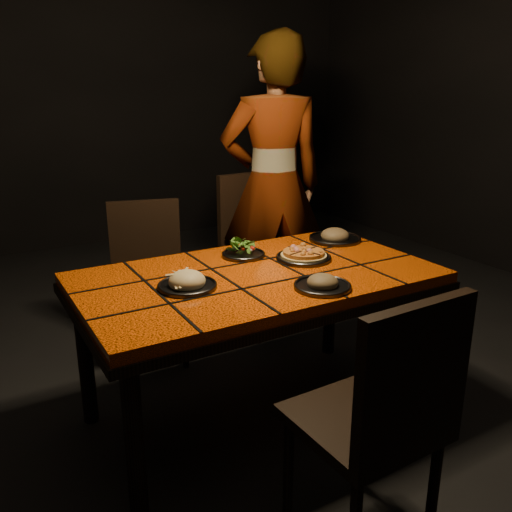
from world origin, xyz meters
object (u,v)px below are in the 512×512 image
plate_pizza (304,256)px  plate_pasta (187,283)px  diner (273,186)px  chair_near (384,412)px  chair_far_left (148,270)px  dining_table (257,289)px  chair_far_right (258,240)px

plate_pizza → plate_pasta: plate_pasta is taller
diner → plate_pasta: bearing=58.2°
chair_near → plate_pasta: bearing=-73.2°
chair_far_left → plate_pizza: size_ratio=3.34×
diner → plate_pasta: diner is taller
dining_table → diner: 1.19m
diner → plate_pizza: diner is taller
dining_table → chair_far_left: size_ratio=1.76×
dining_table → chair_far_right: (0.57, 0.98, -0.09)m
chair_near → chair_far_left: chair_near is taller
chair_far_left → diner: bearing=16.5°
chair_far_left → dining_table: bearing=-62.4°
plate_pizza → chair_far_right: bearing=73.2°
chair_near → chair_far_right: chair_far_right is taller
chair_near → dining_table: bearing=-95.2°
dining_table → chair_far_right: 1.14m
dining_table → plate_pizza: (0.29, 0.05, 0.10)m
chair_far_left → diner: size_ratio=0.49×
dining_table → plate_pizza: 0.31m
chair_near → chair_far_left: 1.83m
chair_far_left → chair_far_right: chair_far_right is taller
chair_near → plate_pizza: chair_near is taller
chair_far_right → diner: diner is taller
chair_far_left → diner: (0.88, 0.03, 0.41)m
chair_far_left → plate_pasta: size_ratio=3.67×
chair_far_left → plate_pizza: (0.50, -0.86, 0.24)m
chair_far_left → plate_pizza: bearing=-45.0°
chair_far_right → plate_pizza: bearing=-111.3°
chair_far_right → plate_pizza: chair_far_right is taller
chair_far_right → plate_pizza: size_ratio=3.69×
dining_table → chair_near: size_ratio=1.66×
dining_table → chair_far_right: bearing=59.7°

